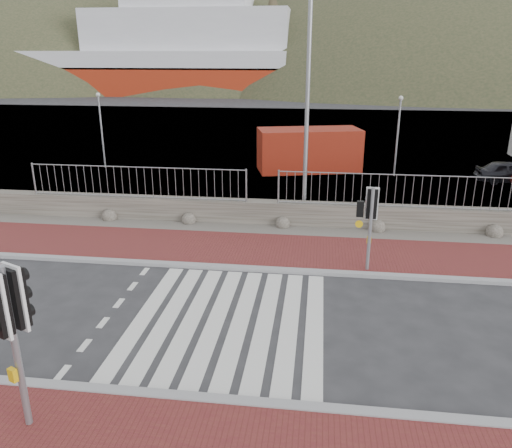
# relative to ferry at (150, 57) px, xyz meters

# --- Properties ---
(ground) EXTENTS (220.00, 220.00, 0.00)m
(ground) POSITION_rel_ferry_xyz_m (24.65, -67.90, -5.36)
(ground) COLOR #28282B
(ground) RESTS_ON ground
(sidewalk_far) EXTENTS (40.00, 3.00, 0.08)m
(sidewalk_far) POSITION_rel_ferry_xyz_m (24.65, -63.40, -5.32)
(sidewalk_far) COLOR maroon
(sidewalk_far) RESTS_ON ground
(kerb_near) EXTENTS (40.00, 0.25, 0.12)m
(kerb_near) POSITION_rel_ferry_xyz_m (24.65, -70.90, -5.31)
(kerb_near) COLOR gray
(kerb_near) RESTS_ON ground
(kerb_far) EXTENTS (40.00, 0.25, 0.12)m
(kerb_far) POSITION_rel_ferry_xyz_m (24.65, -64.90, -5.31)
(kerb_far) COLOR gray
(kerb_far) RESTS_ON ground
(zebra_crossing) EXTENTS (4.62, 5.60, 0.01)m
(zebra_crossing) POSITION_rel_ferry_xyz_m (24.65, -67.90, -5.36)
(zebra_crossing) COLOR silver
(zebra_crossing) RESTS_ON ground
(gravel_strip) EXTENTS (40.00, 1.50, 0.06)m
(gravel_strip) POSITION_rel_ferry_xyz_m (24.65, -61.40, -5.33)
(gravel_strip) COLOR #59544C
(gravel_strip) RESTS_ON ground
(stone_wall) EXTENTS (40.00, 0.60, 0.90)m
(stone_wall) POSITION_rel_ferry_xyz_m (24.65, -60.60, -4.91)
(stone_wall) COLOR #4B473E
(stone_wall) RESTS_ON ground
(railing) EXTENTS (18.07, 0.07, 1.22)m
(railing) POSITION_rel_ferry_xyz_m (24.65, -60.75, -3.54)
(railing) COLOR gray
(railing) RESTS_ON stone_wall
(quay) EXTENTS (120.00, 40.00, 0.50)m
(quay) POSITION_rel_ferry_xyz_m (24.65, -40.00, -5.36)
(quay) COLOR #4C4C4F
(quay) RESTS_ON ground
(water) EXTENTS (220.00, 50.00, 0.05)m
(water) POSITION_rel_ferry_xyz_m (24.65, -5.00, -5.36)
(water) COLOR #3F4C54
(water) RESTS_ON ground
(ferry) EXTENTS (50.00, 16.00, 20.00)m
(ferry) POSITION_rel_ferry_xyz_m (0.00, 0.00, 0.00)
(ferry) COLOR #9A2610
(ferry) RESTS_ON ground
(hills_backdrop) EXTENTS (254.00, 90.00, 100.00)m
(hills_backdrop) POSITION_rel_ferry_xyz_m (31.40, 20.00, -28.42)
(hills_backdrop) COLOR #2B331F
(hills_backdrop) RESTS_ON ground
(traffic_signal_near) EXTENTS (0.51, 0.42, 3.08)m
(traffic_signal_near) POSITION_rel_ferry_xyz_m (21.85, -71.94, -3.13)
(traffic_signal_near) COLOR gray
(traffic_signal_near) RESTS_ON ground
(traffic_signal_far) EXTENTS (0.62, 0.24, 2.59)m
(traffic_signal_far) POSITION_rel_ferry_xyz_m (28.22, -64.53, -3.48)
(traffic_signal_far) COLOR gray
(traffic_signal_far) RESTS_ON ground
(streetlight) EXTENTS (1.86, 0.73, 9.00)m
(streetlight) POSITION_rel_ferry_xyz_m (26.33, -59.76, -0.30)
(streetlight) COLOR gray
(streetlight) RESTS_ON ground
(shipping_container) EXTENTS (5.85, 3.57, 2.27)m
(shipping_container) POSITION_rel_ferry_xyz_m (26.12, -51.28, -4.23)
(shipping_container) COLOR maroon
(shipping_container) RESTS_ON ground
(car_a) EXTENTS (3.26, 1.35, 1.10)m
(car_a) POSITION_rel_ferry_xyz_m (36.14, -52.83, -4.81)
(car_a) COLOR black
(car_a) RESTS_ON ground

